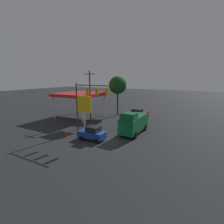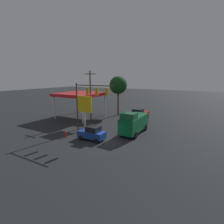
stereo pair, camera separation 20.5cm
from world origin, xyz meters
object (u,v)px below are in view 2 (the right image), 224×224
(price_sign, at_px, (84,105))
(fire_hydrant, at_px, (66,134))
(utility_pole, at_px, (90,95))
(delivery_truck, at_px, (134,123))
(pickup_parked, at_px, (139,115))
(street_tree, at_px, (118,85))
(hatchback_crossing, at_px, (92,133))
(traffic_signal_assembly, at_px, (89,97))

(price_sign, xyz_separation_m, fire_hydrant, (-0.82, 5.40, -3.47))
(utility_pole, distance_m, delivery_truck, 11.41)
(pickup_parked, xyz_separation_m, street_tree, (5.98, -2.07, 5.64))
(price_sign, distance_m, delivery_truck, 8.94)
(utility_pole, distance_m, fire_hydrant, 11.07)
(hatchback_crossing, bearing_deg, fire_hydrant, 13.68)
(traffic_signal_assembly, bearing_deg, utility_pole, -54.27)
(street_tree, bearing_deg, utility_pole, 73.94)
(hatchback_crossing, xyz_separation_m, pickup_parked, (-1.51, -13.81, 0.16))
(traffic_signal_assembly, relative_size, delivery_truck, 1.13)
(delivery_truck, distance_m, street_tree, 14.23)
(price_sign, distance_m, pickup_parked, 11.73)
(price_sign, height_order, pickup_parked, price_sign)
(traffic_signal_assembly, height_order, fire_hydrant, traffic_signal_assembly)
(delivery_truck, height_order, fire_hydrant, delivery_truck)
(pickup_parked, distance_m, fire_hydrant, 15.91)
(street_tree, distance_m, fire_hydrant, 18.16)
(traffic_signal_assembly, xyz_separation_m, hatchback_crossing, (-1.58, 1.52, -4.76))
(utility_pole, height_order, delivery_truck, utility_pole)
(utility_pole, bearing_deg, price_sign, 114.08)
(utility_pole, relative_size, street_tree, 1.11)
(street_tree, bearing_deg, hatchback_crossing, 105.74)
(delivery_truck, bearing_deg, utility_pole, -106.90)
(price_sign, xyz_separation_m, street_tree, (-0.23, -11.62, 2.84))
(fire_hydrant, bearing_deg, price_sign, -81.40)
(delivery_truck, height_order, hatchback_crossing, delivery_truck)
(utility_pole, xyz_separation_m, street_tree, (-2.12, -7.38, 1.59))
(traffic_signal_assembly, height_order, street_tree, street_tree)
(delivery_truck, xyz_separation_m, street_tree, (8.34, -10.36, 5.05))
(pickup_parked, bearing_deg, utility_pole, -53.03)
(traffic_signal_assembly, height_order, hatchback_crossing, traffic_signal_assembly)
(utility_pole, height_order, hatchback_crossing, utility_pole)
(hatchback_crossing, relative_size, fire_hydrant, 4.40)
(street_tree, bearing_deg, traffic_signal_assembly, 101.39)
(traffic_signal_assembly, distance_m, street_tree, 14.68)
(street_tree, xyz_separation_m, fire_hydrant, (-0.59, 17.02, -6.31))
(utility_pole, xyz_separation_m, price_sign, (-1.89, 4.24, -1.24))
(price_sign, distance_m, hatchback_crossing, 7.01)
(utility_pole, bearing_deg, pickup_parked, -146.77)
(traffic_signal_assembly, relative_size, hatchback_crossing, 1.99)
(traffic_signal_assembly, xyz_separation_m, pickup_parked, (-3.09, -12.29, -4.59))
(pickup_parked, bearing_deg, street_tree, -105.35)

